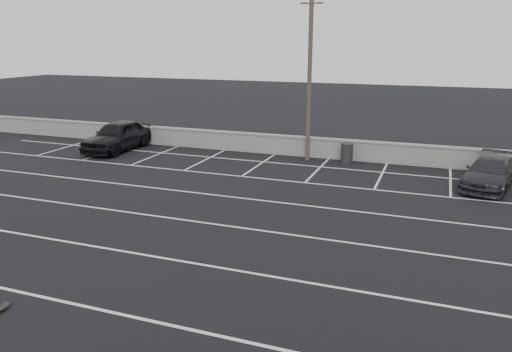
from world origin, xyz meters
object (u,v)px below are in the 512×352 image
at_px(utility_pole, 309,78).
at_px(trash_bin, 347,153).
at_px(car_right, 490,173).
at_px(car_left, 118,136).

relative_size(utility_pole, trash_bin, 8.23).
height_order(car_right, utility_pole, utility_pole).
height_order(car_left, trash_bin, car_left).
bearing_deg(utility_pole, trash_bin, 2.29).
relative_size(car_left, utility_pole, 0.59).
bearing_deg(trash_bin, car_right, -18.49).
xyz_separation_m(car_left, utility_pole, (10.65, 1.44, 3.37)).
bearing_deg(car_left, trash_bin, 6.42).
relative_size(car_left, car_right, 1.13).
bearing_deg(trash_bin, utility_pole, -177.71).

